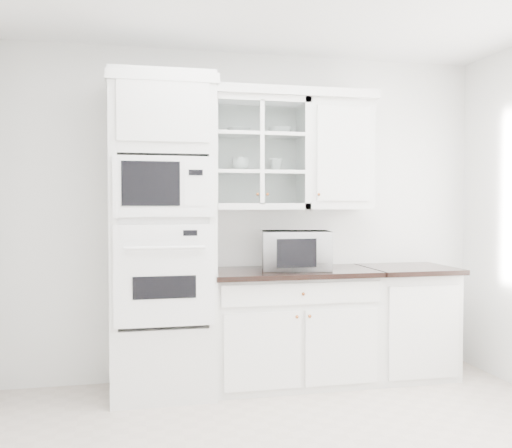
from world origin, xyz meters
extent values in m
cube|color=white|center=(0.00, 1.74, 1.35)|extent=(4.00, 0.02, 2.70)
cube|color=silver|center=(-0.75, 1.43, 1.20)|extent=(0.76, 0.65, 2.40)
cube|color=white|center=(-0.75, 1.09, 0.94)|extent=(0.70, 0.03, 0.72)
cube|color=black|center=(-0.75, 1.07, 0.86)|extent=(0.44, 0.01, 0.16)
cube|color=white|center=(-0.75, 1.09, 1.56)|extent=(0.70, 0.03, 0.43)
cube|color=black|center=(-0.84, 1.07, 1.58)|extent=(0.40, 0.01, 0.31)
cube|color=silver|center=(0.28, 1.45, 0.44)|extent=(1.30, 0.60, 0.88)
cube|color=black|center=(0.28, 1.42, 0.90)|extent=(1.32, 0.67, 0.04)
cube|color=silver|center=(1.28, 1.45, 0.44)|extent=(0.70, 0.60, 0.88)
cube|color=black|center=(1.28, 1.42, 0.90)|extent=(0.72, 0.67, 0.04)
cube|color=silver|center=(0.03, 1.58, 1.85)|extent=(0.80, 0.33, 0.90)
cube|color=silver|center=(0.03, 1.58, 1.70)|extent=(0.74, 0.29, 0.02)
cube|color=silver|center=(0.03, 1.58, 2.00)|extent=(0.74, 0.29, 0.02)
cube|color=silver|center=(0.71, 1.58, 1.85)|extent=(0.55, 0.33, 0.90)
cube|color=white|center=(-0.07, 1.56, 2.33)|extent=(2.14, 0.38, 0.07)
imported|color=white|center=(0.31, 1.43, 1.07)|extent=(0.61, 0.54, 0.31)
imported|color=white|center=(-0.13, 1.58, 2.03)|extent=(0.20, 0.20, 0.05)
imported|color=white|center=(0.22, 1.59, 2.04)|extent=(0.20, 0.20, 0.06)
imported|color=white|center=(-0.11, 1.58, 1.76)|extent=(0.14, 0.14, 0.11)
imported|color=white|center=(0.19, 1.60, 1.76)|extent=(0.12, 0.12, 0.10)
camera|label=1|loc=(-0.97, -2.94, 1.44)|focal=40.00mm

